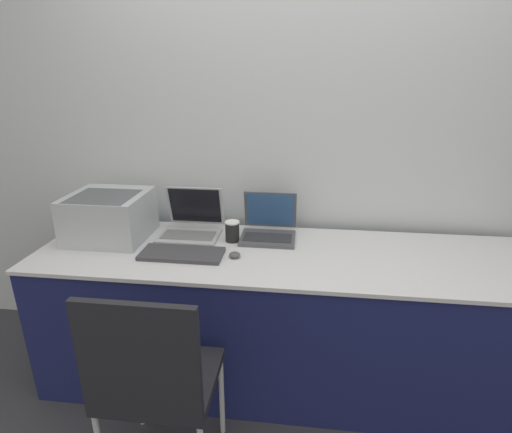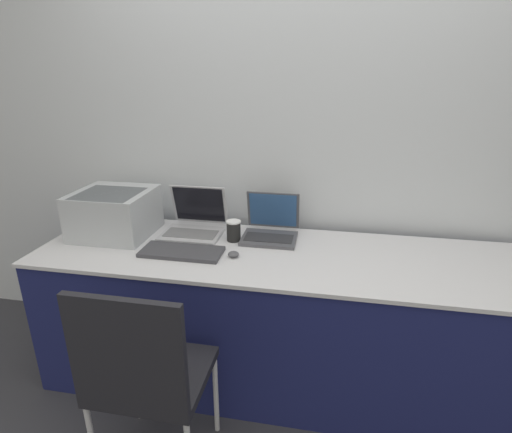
% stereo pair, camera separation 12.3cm
% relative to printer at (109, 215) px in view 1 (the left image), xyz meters
% --- Properties ---
extents(ground_plane, '(14.00, 14.00, 0.00)m').
position_rel_printer_xyz_m(ground_plane, '(0.99, -0.44, -0.91)').
color(ground_plane, '#333338').
extents(wall_back, '(8.00, 0.05, 2.60)m').
position_rel_printer_xyz_m(wall_back, '(0.99, 0.36, 0.39)').
color(wall_back, silver).
rests_on(wall_back, ground_plane).
extents(table, '(2.61, 0.73, 0.78)m').
position_rel_printer_xyz_m(table, '(0.99, -0.09, -0.52)').
color(table, '#191E51').
rests_on(table, ground_plane).
extents(printer, '(0.41, 0.39, 0.25)m').
position_rel_printer_xyz_m(printer, '(0.00, 0.00, 0.00)').
color(printer, '#B2B7BC').
rests_on(printer, table).
extents(laptop_left, '(0.33, 0.32, 0.26)m').
position_rel_printer_xyz_m(laptop_left, '(0.43, 0.11, -0.08)').
color(laptop_left, '#B7B7BC').
rests_on(laptop_left, table).
extents(laptop_right, '(0.30, 0.29, 0.24)m').
position_rel_printer_xyz_m(laptop_right, '(0.88, 0.12, -0.08)').
color(laptop_right, '#4C4C51').
rests_on(laptop_right, table).
extents(external_keyboard, '(0.42, 0.18, 0.02)m').
position_rel_printer_xyz_m(external_keyboard, '(0.46, -0.18, -0.13)').
color(external_keyboard, '#3D3D42').
rests_on(external_keyboard, table).
extents(coffee_cup, '(0.08, 0.08, 0.11)m').
position_rel_printer_xyz_m(coffee_cup, '(0.68, 0.03, -0.08)').
color(coffee_cup, black).
rests_on(coffee_cup, table).
extents(mouse, '(0.06, 0.06, 0.03)m').
position_rel_printer_xyz_m(mouse, '(0.73, -0.17, -0.12)').
color(mouse, '#4C4C51').
rests_on(mouse, table).
extents(chair, '(0.44, 0.40, 0.94)m').
position_rel_printer_xyz_m(chair, '(0.51, -0.78, -0.36)').
color(chair, black).
rests_on(chair, ground_plane).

